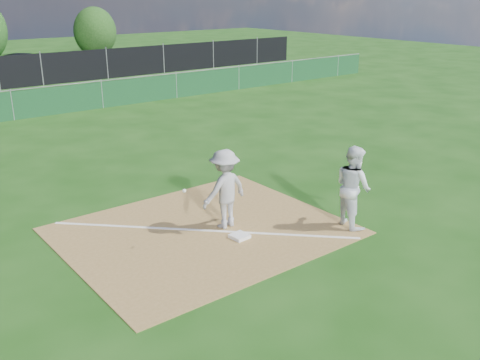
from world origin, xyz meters
The scene contains 9 objects.
ground centered at (0.00, 10.00, 0.00)m, with size 90.00×90.00×0.00m, color #16420E.
infield_dirt centered at (0.00, 1.00, 0.01)m, with size 6.00×5.00×0.02m, color olive.
foul_line centered at (0.00, 1.00, 0.03)m, with size 0.08×7.00×0.01m, color white.
green_fence centered at (0.00, 15.00, 0.60)m, with size 44.00×0.05×1.20m, color #103D1D.
first_base centered at (0.42, 0.19, 0.06)m, with size 0.36×0.36×0.08m, color white.
play_at_first centered at (0.54, 0.89, 0.93)m, with size 1.91×0.78×1.83m.
runner centered at (2.90, -0.82, 0.95)m, with size 0.92×0.72×1.90m, color white.
car_right centered at (4.55, 27.06, 0.72)m, with size 1.99×4.90×1.42m, color black.
tree_right centered at (12.05, 33.69, 2.04)m, with size 3.34×3.34×3.97m.
Camera 1 is at (-6.15, -8.16, 5.14)m, focal length 40.00 mm.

